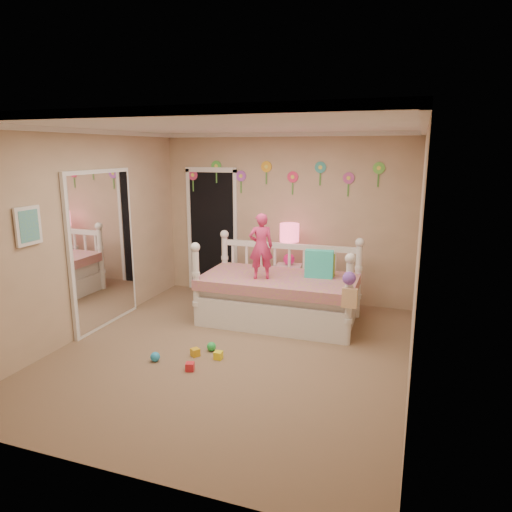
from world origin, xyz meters
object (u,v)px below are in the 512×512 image
at_px(daybed, 279,281).
at_px(child, 261,246).
at_px(nightstand, 289,285).
at_px(table_lamp, 289,238).

xyz_separation_m(daybed, child, (-0.20, -0.19, 0.51)).
relative_size(daybed, nightstand, 3.38).
bearing_deg(table_lamp, child, -98.92).
xyz_separation_m(child, nightstand, (0.14, 0.91, -0.78)).
height_order(nightstand, table_lamp, table_lamp).
height_order(daybed, table_lamp, table_lamp).
bearing_deg(daybed, nightstand, 93.90).
relative_size(nightstand, table_lamp, 1.00).
distance_m(daybed, nightstand, 0.77).
relative_size(daybed, child, 2.42).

